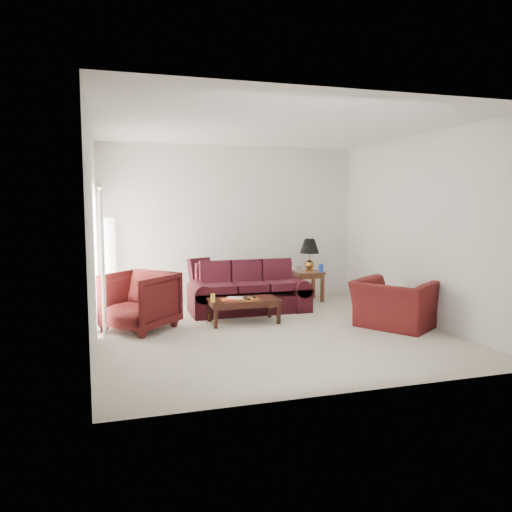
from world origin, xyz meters
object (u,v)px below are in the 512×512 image
(sofa, at_px, (249,288))
(armchair_left, at_px, (138,301))
(coffee_table, at_px, (244,311))
(end_table, at_px, (307,286))
(floor_lamp, at_px, (109,264))
(armchair_right, at_px, (395,304))

(sofa, height_order, armchair_left, armchair_left)
(sofa, xyz_separation_m, coffee_table, (-0.31, -0.75, -0.23))
(end_table, height_order, armchair_left, armchair_left)
(end_table, height_order, floor_lamp, floor_lamp)
(end_table, height_order, coffee_table, end_table)
(sofa, relative_size, floor_lamp, 1.24)
(floor_lamp, relative_size, armchair_left, 1.73)
(end_table, distance_m, coffee_table, 2.17)
(armchair_left, bearing_deg, floor_lamp, 150.08)
(sofa, relative_size, armchair_left, 2.13)
(floor_lamp, bearing_deg, sofa, -18.57)
(armchair_right, distance_m, coffee_table, 2.36)
(end_table, bearing_deg, armchair_left, -157.87)
(armchair_right, height_order, coffee_table, armchair_right)
(end_table, bearing_deg, coffee_table, -140.58)
(sofa, distance_m, end_table, 1.51)
(coffee_table, bearing_deg, end_table, 43.96)
(floor_lamp, relative_size, coffee_table, 1.51)
(floor_lamp, distance_m, armchair_left, 1.61)
(floor_lamp, xyz_separation_m, armchair_left, (0.40, -1.51, -0.40))
(armchair_right, bearing_deg, sofa, 12.92)
(end_table, height_order, armchair_right, armchair_right)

